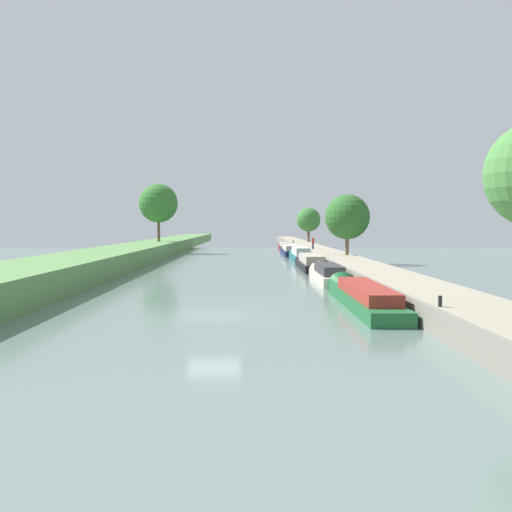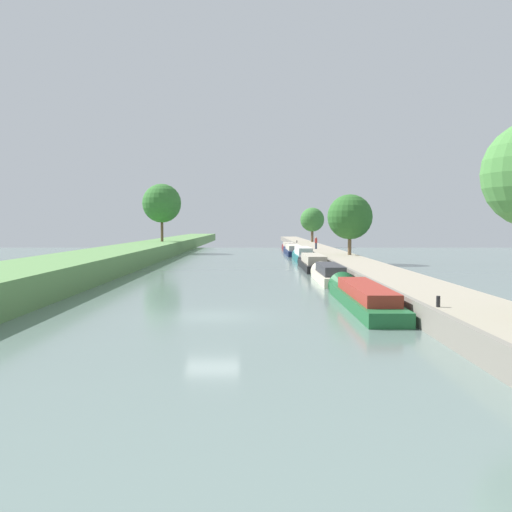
{
  "view_description": "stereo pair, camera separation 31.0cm",
  "coord_description": "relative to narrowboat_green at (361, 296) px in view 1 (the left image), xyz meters",
  "views": [
    {
      "loc": [
        1.74,
        -26.82,
        4.32
      ],
      "look_at": [
        2.3,
        33.43,
        1.0
      ],
      "focal_mm": 40.3,
      "sensor_mm": 36.0,
      "label": 1
    },
    {
      "loc": [
        2.05,
        -26.82,
        4.32
      ],
      "look_at": [
        2.3,
        33.43,
        1.0
      ],
      "focal_mm": 40.3,
      "sensor_mm": 36.0,
      "label": 2
    }
  ],
  "objects": [
    {
      "name": "ground_plane",
      "position": [
        -7.65,
        -3.65,
        -0.51
      ],
      "size": [
        160.0,
        160.0,
        0.0
      ],
      "primitive_type": "plane",
      "color": "slate"
    },
    {
      "name": "right_towpath",
      "position": [
        3.43,
        -3.65,
        -0.01
      ],
      "size": [
        4.05,
        260.0,
        1.01
      ],
      "color": "#9E937F",
      "rests_on": "ground_plane"
    },
    {
      "name": "stone_quay",
      "position": [
        1.28,
        -3.65,
        0.02
      ],
      "size": [
        0.25,
        260.0,
        1.06
      ],
      "color": "gray",
      "rests_on": "ground_plane"
    },
    {
      "name": "narrowboat_green",
      "position": [
        0.0,
        0.0,
        0.0
      ],
      "size": [
        1.94,
        13.8,
        1.84
      ],
      "color": "#1E6033",
      "rests_on": "ground_plane"
    },
    {
      "name": "narrowboat_cream",
      "position": [
        -0.11,
        13.05,
        0.04
      ],
      "size": [
        1.81,
        10.28,
        1.88
      ],
      "color": "beige",
      "rests_on": "ground_plane"
    },
    {
      "name": "narrowboat_black",
      "position": [
        -0.13,
        25.49,
        0.07
      ],
      "size": [
        2.08,
        12.38,
        2.11
      ],
      "color": "black",
      "rests_on": "ground_plane"
    },
    {
      "name": "narrowboat_teal",
      "position": [
        -0.07,
        37.64,
        0.17
      ],
      "size": [
        1.89,
        11.84,
        2.18
      ],
      "color": "#195B60",
      "rests_on": "ground_plane"
    },
    {
      "name": "narrowboat_navy",
      "position": [
        -0.31,
        52.33,
        0.08
      ],
      "size": [
        2.1,
        15.11,
        2.08
      ],
      "color": "#141E42",
      "rests_on": "ground_plane"
    },
    {
      "name": "narrowboat_maroon",
      "position": [
        -0.11,
        67.15,
        -0.01
      ],
      "size": [
        1.88,
        11.35,
        1.86
      ],
      "color": "maroon",
      "rests_on": "ground_plane"
    },
    {
      "name": "tree_rightbank_midnear",
      "position": [
        4.57,
        31.8,
        4.62
      ],
      "size": [
        4.88,
        4.88,
        6.57
      ],
      "color": "brown",
      "rests_on": "right_towpath"
    },
    {
      "name": "tree_rightbank_midfar",
      "position": [
        5.03,
        78.06,
        4.69
      ],
      "size": [
        4.53,
        4.53,
        6.48
      ],
      "color": "brown",
      "rests_on": "right_towpath"
    },
    {
      "name": "tree_leftbank_downstream",
      "position": [
        -19.6,
        55.02,
        6.94
      ],
      "size": [
        5.76,
        5.76,
        8.57
      ],
      "color": "brown",
      "rests_on": "left_grassy_bank"
    },
    {
      "name": "person_walking",
      "position": [
        2.49,
        46.87,
        1.37
      ],
      "size": [
        0.34,
        0.34,
        1.66
      ],
      "color": "#282D42",
      "rests_on": "right_towpath"
    },
    {
      "name": "mooring_bollard_near",
      "position": [
        1.7,
        -7.61,
        0.72
      ],
      "size": [
        0.16,
        0.16,
        0.45
      ],
      "color": "black",
      "rests_on": "right_towpath"
    },
    {
      "name": "mooring_bollard_far",
      "position": [
        1.7,
        71.99,
        0.72
      ],
      "size": [
        0.16,
        0.16,
        0.45
      ],
      "color": "black",
      "rests_on": "right_towpath"
    }
  ]
}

